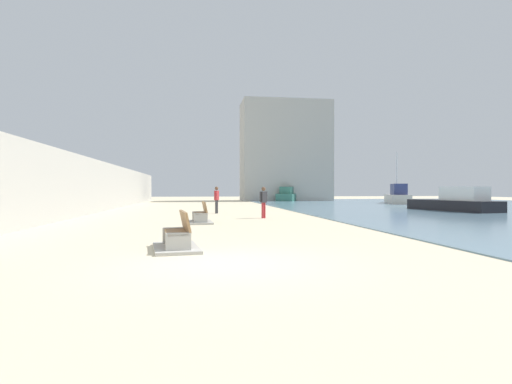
{
  "coord_description": "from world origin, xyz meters",
  "views": [
    {
      "loc": [
        -0.56,
        -8.4,
        1.54
      ],
      "look_at": [
        3.18,
        17.6,
        1.37
      ],
      "focal_mm": 28.26,
      "sensor_mm": 36.0,
      "label": 1
    }
  ],
  "objects_px": {
    "bench_far": "(200,218)",
    "boat_far_right": "(397,196)",
    "bench_near": "(177,240)",
    "person_walking": "(217,198)",
    "boat_nearest": "(288,196)",
    "boat_outer": "(455,202)",
    "person_standing": "(264,200)"
  },
  "relations": [
    {
      "from": "bench_far",
      "to": "boat_far_right",
      "type": "distance_m",
      "value": 30.73
    },
    {
      "from": "bench_far",
      "to": "boat_nearest",
      "type": "xyz_separation_m",
      "value": [
        11.62,
        33.2,
        0.5
      ]
    },
    {
      "from": "boat_outer",
      "to": "boat_far_right",
      "type": "bearing_deg",
      "value": 76.89
    },
    {
      "from": "boat_outer",
      "to": "person_walking",
      "type": "bearing_deg",
      "value": -179.51
    },
    {
      "from": "bench_far",
      "to": "person_standing",
      "type": "height_order",
      "value": "person_standing"
    },
    {
      "from": "bench_far",
      "to": "boat_far_right",
      "type": "height_order",
      "value": "boat_far_right"
    },
    {
      "from": "person_standing",
      "to": "boat_outer",
      "type": "xyz_separation_m",
      "value": [
        14.4,
        4.76,
        -0.33
      ]
    },
    {
      "from": "bench_near",
      "to": "person_walking",
      "type": "bearing_deg",
      "value": 83.63
    },
    {
      "from": "person_standing",
      "to": "boat_outer",
      "type": "height_order",
      "value": "boat_outer"
    },
    {
      "from": "bench_near",
      "to": "boat_far_right",
      "type": "bearing_deg",
      "value": 54.19
    },
    {
      "from": "boat_nearest",
      "to": "bench_near",
      "type": "bearing_deg",
      "value": -106.53
    },
    {
      "from": "bench_near",
      "to": "boat_far_right",
      "type": "xyz_separation_m",
      "value": [
        21.86,
        30.3,
        0.57
      ]
    },
    {
      "from": "boat_nearest",
      "to": "person_walking",
      "type": "bearing_deg",
      "value": -112.07
    },
    {
      "from": "person_walking",
      "to": "person_standing",
      "type": "relative_size",
      "value": 1.03
    },
    {
      "from": "boat_far_right",
      "to": "boat_nearest",
      "type": "distance_m",
      "value": 14.6
    },
    {
      "from": "boat_far_right",
      "to": "person_walking",
      "type": "bearing_deg",
      "value": -143.29
    },
    {
      "from": "person_standing",
      "to": "boat_outer",
      "type": "bearing_deg",
      "value": 18.3
    },
    {
      "from": "boat_far_right",
      "to": "boat_outer",
      "type": "relative_size",
      "value": 1.06
    },
    {
      "from": "person_standing",
      "to": "boat_far_right",
      "type": "xyz_separation_m",
      "value": [
        17.87,
        19.65,
        -0.17
      ]
    },
    {
      "from": "boat_far_right",
      "to": "boat_nearest",
      "type": "height_order",
      "value": "boat_far_right"
    },
    {
      "from": "boat_far_right",
      "to": "boat_nearest",
      "type": "bearing_deg",
      "value": 131.16
    },
    {
      "from": "person_walking",
      "to": "boat_outer",
      "type": "bearing_deg",
      "value": 0.49
    },
    {
      "from": "boat_nearest",
      "to": "boat_outer",
      "type": "distance_m",
      "value": 26.59
    },
    {
      "from": "person_walking",
      "to": "boat_far_right",
      "type": "height_order",
      "value": "boat_far_right"
    },
    {
      "from": "person_walking",
      "to": "bench_far",
      "type": "bearing_deg",
      "value": -98.47
    },
    {
      "from": "bench_near",
      "to": "boat_far_right",
      "type": "distance_m",
      "value": 37.36
    },
    {
      "from": "bench_far",
      "to": "boat_far_right",
      "type": "relative_size",
      "value": 0.29
    },
    {
      "from": "boat_far_right",
      "to": "boat_nearest",
      "type": "xyz_separation_m",
      "value": [
        -9.61,
        10.99,
        -0.07
      ]
    },
    {
      "from": "boat_nearest",
      "to": "person_standing",
      "type": "bearing_deg",
      "value": -105.09
    },
    {
      "from": "person_standing",
      "to": "boat_nearest",
      "type": "xyz_separation_m",
      "value": [
        8.26,
        30.63,
        -0.24
      ]
    },
    {
      "from": "person_standing",
      "to": "boat_nearest",
      "type": "distance_m",
      "value": 31.73
    },
    {
      "from": "boat_far_right",
      "to": "bench_near",
      "type": "bearing_deg",
      "value": -125.81
    }
  ]
}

